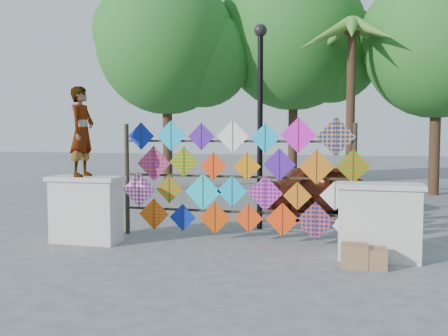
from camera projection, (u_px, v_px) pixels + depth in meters
The scene contains 13 objects.
ground at pixel (224, 248), 9.17m from camera, with size 80.00×80.00×0.00m, color gray.
parapet_left at pixel (86, 209), 9.59m from camera, with size 1.40×0.65×1.28m.
parapet_right at pixel (379, 221), 8.27m from camera, with size 1.40×0.65×1.28m.
kite_rack at pixel (239, 179), 9.76m from camera, with size 4.96×0.24×2.41m.
tree_west at pixel (170, 45), 18.61m from camera, with size 5.85×5.20×8.01m.
tree_mid at pixel (297, 39), 19.40m from camera, with size 6.30×5.60×8.61m.
tree_east at pixel (440, 48), 16.78m from camera, with size 5.40×4.80×7.42m.
palm_tree at pixel (352, 45), 16.02m from camera, with size 3.62×3.62×5.83m.
vendor_woman at pixel (82, 132), 9.50m from camera, with size 0.63×0.41×1.72m, color #99999E.
sedan at pixel (331, 188), 13.33m from camera, with size 1.54×3.82×1.30m, color #621F10.
lamppost at pixel (260, 106), 10.84m from camera, with size 0.28×0.28×4.46m.
cardboard_box_near at pixel (354, 256), 7.83m from camera, with size 0.41×0.37×0.37m, color olive.
cardboard_box_far at pixel (374, 258), 7.76m from camera, with size 0.38×0.35×0.32m, color olive.
Camera 1 is at (2.23, -8.76, 2.11)m, focal length 40.00 mm.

